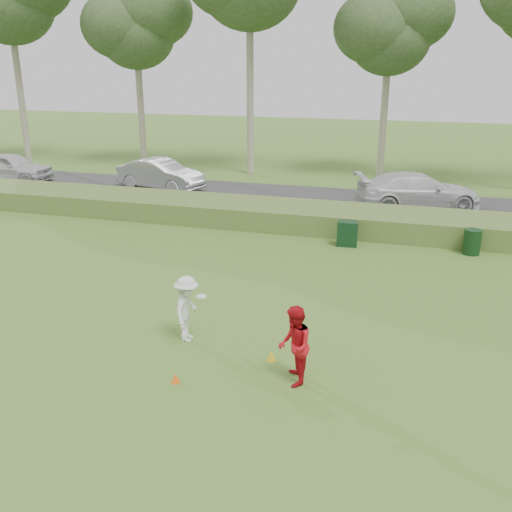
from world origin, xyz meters
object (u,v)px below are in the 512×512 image
(cone_orange, at_px, (175,378))
(car_mid, at_px, (160,174))
(car_right, at_px, (418,191))
(player_white, at_px, (187,309))
(trash_bin, at_px, (472,242))
(player_red, at_px, (294,346))
(utility_cabinet, at_px, (347,234))
(cone_yellow, at_px, (271,356))
(car_left, at_px, (10,167))

(cone_orange, bearing_deg, car_mid, 116.34)
(cone_orange, xyz_separation_m, car_right, (4.76, 17.81, 0.81))
(car_right, bearing_deg, player_white, 142.43)
(player_white, bearing_deg, trash_bin, -43.54)
(player_red, bearing_deg, utility_cabinet, 165.61)
(cone_yellow, relative_size, car_right, 0.04)
(car_mid, xyz_separation_m, car_right, (13.82, -0.49, 0.03))
(player_red, xyz_separation_m, car_left, (-21.08, 16.98, -0.02))
(player_red, relative_size, utility_cabinet, 1.89)
(cone_yellow, distance_m, car_mid, 19.97)
(player_red, height_order, utility_cabinet, player_red)
(utility_cabinet, distance_m, car_left, 21.87)
(player_red, height_order, car_mid, player_red)
(player_red, height_order, cone_yellow, player_red)
(car_left, bearing_deg, player_white, -134.64)
(utility_cabinet, distance_m, trash_bin, 4.62)
(cone_yellow, xyz_separation_m, trash_bin, (5.11, 9.88, 0.35))
(car_left, xyz_separation_m, car_right, (23.28, 0.08, 0.01))
(utility_cabinet, xyz_separation_m, trash_bin, (4.61, 0.32, -0.01))
(trash_bin, relative_size, car_mid, 0.19)
(cone_yellow, bearing_deg, car_left, 141.54)
(player_white, height_order, car_left, car_left)
(car_mid, bearing_deg, cone_yellow, -133.78)
(utility_cabinet, bearing_deg, trash_bin, -0.46)
(trash_bin, height_order, car_right, car_right)
(player_white, distance_m, cone_orange, 2.22)
(cone_orange, xyz_separation_m, cone_yellow, (1.82, 1.57, 0.01))
(cone_orange, xyz_separation_m, car_mid, (-9.06, 18.30, 0.78))
(player_white, relative_size, cone_yellow, 6.92)
(cone_yellow, bearing_deg, car_mid, 123.05)
(cone_orange, relative_size, cone_yellow, 0.88)
(car_mid, distance_m, car_right, 13.83)
(utility_cabinet, bearing_deg, car_right, 65.57)
(cone_orange, bearing_deg, car_right, 75.04)
(car_right, bearing_deg, cone_yellow, 150.73)
(utility_cabinet, bearing_deg, cone_orange, -106.15)
(car_left, distance_m, car_right, 23.28)
(player_white, height_order, utility_cabinet, player_white)
(player_white, relative_size, car_left, 0.35)
(cone_orange, relative_size, car_left, 0.04)
(car_left, relative_size, car_mid, 0.99)
(cone_orange, distance_m, cone_yellow, 2.41)
(player_white, relative_size, cone_orange, 7.83)
(car_left, bearing_deg, trash_bin, -107.35)
(trash_bin, bearing_deg, player_white, -128.38)
(player_white, distance_m, trash_bin, 12.04)
(player_red, relative_size, car_right, 0.31)
(utility_cabinet, xyz_separation_m, car_mid, (-11.38, 7.16, 0.40))
(player_red, bearing_deg, car_left, -144.55)
(cone_orange, height_order, car_left, car_left)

